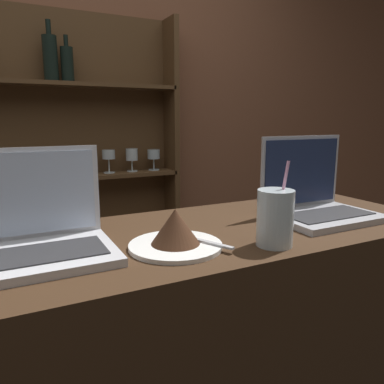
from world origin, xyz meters
TOP-DOWN VIEW (x-y plane):
  - back_wall at (0.00, 1.58)m, footprint 7.00×0.06m
  - back_shelf at (-0.07, 1.50)m, footprint 1.30×0.18m
  - laptop_near at (-0.27, 0.26)m, footprint 0.31×0.23m
  - laptop_far at (0.50, 0.23)m, footprint 0.30×0.22m
  - cake_plate at (0.01, 0.17)m, footprint 0.21×0.21m
  - water_glass at (0.22, 0.08)m, footprint 0.08×0.08m

SIDE VIEW (x-z plane):
  - back_shelf at x=-0.07m, z-range 0.05..1.95m
  - cake_plate at x=0.01m, z-range 1.05..1.14m
  - laptop_near at x=-0.27m, z-range 0.99..1.22m
  - laptop_far at x=0.50m, z-range 0.99..1.23m
  - water_glass at x=0.22m, z-range 1.03..1.22m
  - back_wall at x=0.00m, z-range 0.00..2.70m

